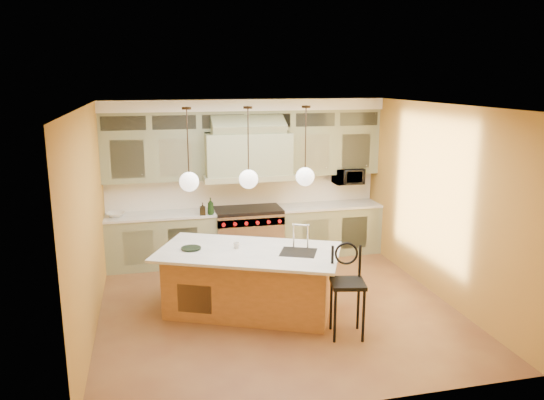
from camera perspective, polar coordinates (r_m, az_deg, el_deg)
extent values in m
plane|color=brown|center=(7.91, 0.44, -11.34)|extent=(5.00, 5.00, 0.00)
plane|color=white|center=(7.21, 0.48, 10.14)|extent=(5.00, 5.00, 0.00)
plane|color=#B07E30|center=(9.82, -3.02, 2.37)|extent=(5.00, 0.00, 5.00)
plane|color=#B07E30|center=(5.14, 7.15, -7.74)|extent=(5.00, 0.00, 5.00)
plane|color=#B07E30|center=(7.27, -19.08, -2.15)|extent=(0.00, 5.00, 5.00)
plane|color=#B07E30|center=(8.36, 17.33, -0.09)|extent=(0.00, 5.00, 5.00)
cube|color=gray|center=(9.59, -11.76, -4.30)|extent=(1.90, 0.65, 0.90)
cube|color=gray|center=(10.13, 6.06, -3.16)|extent=(1.90, 0.65, 0.90)
cube|color=white|center=(9.47, -11.89, -1.58)|extent=(1.90, 0.68, 0.04)
cube|color=white|center=(10.01, 6.12, -0.58)|extent=(1.90, 0.68, 0.04)
cube|color=white|center=(9.84, -2.98, 1.04)|extent=(5.00, 0.04, 0.56)
cube|color=gray|center=(9.42, -12.66, 4.55)|extent=(1.75, 0.35, 0.85)
cube|color=gray|center=(9.99, 6.38, 5.26)|extent=(1.75, 0.35, 0.85)
cube|color=gray|center=(9.40, -2.67, 4.99)|extent=(1.50, 0.70, 0.75)
cube|color=gray|center=(9.46, -2.64, 2.59)|extent=(1.60, 0.76, 0.10)
cube|color=#333833|center=(9.50, -2.90, 8.56)|extent=(5.00, 0.35, 0.35)
cube|color=white|center=(9.47, -2.90, 10.21)|extent=(5.00, 0.47, 0.20)
cube|color=silver|center=(9.72, -2.57, -3.80)|extent=(1.20, 0.70, 0.90)
cube|color=black|center=(9.59, -2.60, -1.06)|extent=(1.20, 0.70, 0.06)
cube|color=silver|center=(9.33, -2.23, -2.42)|extent=(1.20, 0.06, 0.14)
cube|color=#996436|center=(7.61, -2.43, -8.76)|extent=(2.48, 1.89, 0.88)
cube|color=white|center=(7.40, -2.55, -5.60)|extent=(2.81, 2.22, 0.04)
cube|color=black|center=(7.33, 2.86, -5.80)|extent=(0.61, 0.59, 0.05)
cylinder|color=black|center=(6.83, 6.80, -12.34)|extent=(0.04, 0.04, 0.70)
cylinder|color=black|center=(6.89, 9.82, -12.22)|extent=(0.04, 0.04, 0.70)
cylinder|color=black|center=(7.15, 6.38, -11.12)|extent=(0.04, 0.04, 0.70)
cylinder|color=black|center=(7.21, 9.26, -11.01)|extent=(0.04, 0.04, 0.70)
cube|color=black|center=(6.87, 8.16, -8.87)|extent=(0.50, 0.50, 0.05)
torus|color=black|center=(6.92, 8.01, -5.72)|extent=(0.30, 0.09, 0.30)
imported|color=black|center=(10.11, 8.19, 2.57)|extent=(0.54, 0.37, 0.30)
imported|color=black|center=(9.24, -6.62, -0.68)|extent=(0.12, 0.12, 0.30)
imported|color=black|center=(9.23, -7.47, -0.96)|extent=(0.11, 0.11, 0.22)
imported|color=silver|center=(9.45, -16.45, -1.51)|extent=(0.33, 0.33, 0.07)
imported|color=silver|center=(7.49, -3.85, -4.89)|extent=(0.09, 0.09, 0.09)
cylinder|color=#2D2319|center=(6.97, -9.19, 9.72)|extent=(0.12, 0.12, 0.03)
cylinder|color=#2D2319|center=(7.01, -9.05, 6.08)|extent=(0.02, 0.02, 0.93)
sphere|color=white|center=(7.09, -8.91, 1.95)|extent=(0.26, 0.26, 0.26)
cylinder|color=#2D2319|center=(7.08, -2.62, 9.91)|extent=(0.12, 0.12, 0.03)
cylinder|color=#2D2319|center=(7.11, -2.58, 6.33)|extent=(0.02, 0.02, 0.93)
sphere|color=white|center=(7.19, -2.54, 2.25)|extent=(0.26, 0.26, 0.26)
cylinder|color=#2D2319|center=(7.27, 3.69, 9.98)|extent=(0.12, 0.12, 0.03)
cylinder|color=#2D2319|center=(7.30, 3.64, 6.49)|extent=(0.02, 0.02, 0.93)
sphere|color=white|center=(7.38, 3.58, 2.52)|extent=(0.26, 0.26, 0.26)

